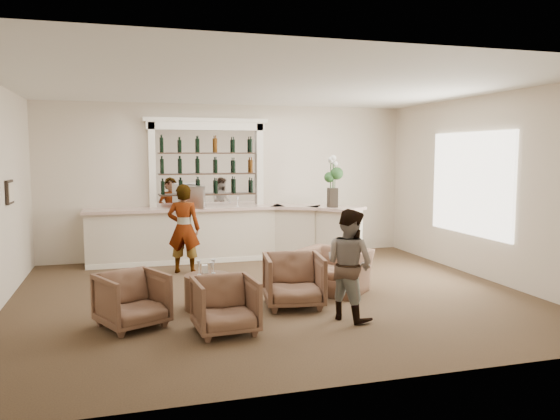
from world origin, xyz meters
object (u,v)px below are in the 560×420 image
at_px(armchair_far, 334,270).
at_px(bar_counter, 227,234).
at_px(armchair_right, 294,280).
at_px(espresso_machine, 192,197).
at_px(armchair_left, 132,300).
at_px(sommelier, 184,229).
at_px(armchair_center, 225,305).
at_px(flower_vase, 333,178).
at_px(guest, 349,264).
at_px(cocktail_table, 208,292).

bearing_deg(armchair_far, bar_counter, 158.69).
relative_size(armchair_right, espresso_machine, 1.70).
bearing_deg(espresso_machine, armchair_right, -61.34).
bearing_deg(armchair_left, espresso_machine, 46.65).
xyz_separation_m(sommelier, armchair_center, (0.12, -3.66, -0.49)).
distance_m(armchair_left, flower_vase, 5.49).
relative_size(guest, espresso_machine, 2.98).
bearing_deg(cocktail_table, espresso_machine, 86.61).
bearing_deg(sommelier, armchair_far, 155.35).
xyz_separation_m(bar_counter, sommelier, (-1.00, -0.95, 0.27)).
distance_m(bar_counter, sommelier, 1.40).
xyz_separation_m(bar_counter, armchair_center, (-0.88, -4.60, -0.22)).
bearing_deg(guest, flower_vase, -47.10).
bearing_deg(flower_vase, armchair_right, -120.70).
bearing_deg(cocktail_table, armchair_far, 11.17).
bearing_deg(armchair_center, armchair_right, 33.13).
relative_size(guest, armchair_right, 1.75).
bearing_deg(armchair_right, espresso_machine, 114.17).
relative_size(armchair_far, flower_vase, 1.00).
distance_m(sommelier, armchair_center, 3.69).
xyz_separation_m(cocktail_table, espresso_machine, (0.20, 3.42, 1.11)).
relative_size(bar_counter, armchair_left, 7.15).
xyz_separation_m(bar_counter, espresso_machine, (-0.73, -0.04, 0.79)).
distance_m(cocktail_table, armchair_left, 1.23).
xyz_separation_m(armchair_left, flower_vase, (4.11, 3.37, 1.38)).
relative_size(armchair_center, armchair_right, 0.90).
distance_m(cocktail_table, armchair_center, 1.15).
height_order(armchair_center, flower_vase, flower_vase).
distance_m(sommelier, armchair_left, 3.29).
bearing_deg(guest, bar_counter, -18.15).
bearing_deg(armchair_right, armchair_left, -163.24).
distance_m(guest, armchair_left, 2.92).
bearing_deg(espresso_machine, armchair_center, -78.97).
xyz_separation_m(guest, armchair_right, (-0.55, 0.78, -0.36)).
xyz_separation_m(cocktail_table, guest, (1.78, -1.03, 0.51)).
xyz_separation_m(cocktail_table, sommelier, (-0.07, 2.51, 0.59)).
distance_m(sommelier, guest, 4.00).
distance_m(guest, flower_vase, 4.13).
relative_size(bar_counter, guest, 3.77).
xyz_separation_m(sommelier, espresso_machine, (0.27, 0.91, 0.52)).
height_order(bar_counter, flower_vase, flower_vase).
distance_m(guest, armchair_right, 1.02).
xyz_separation_m(guest, armchair_left, (-2.86, 0.44, -0.39)).
bearing_deg(bar_counter, espresso_machine, -177.13).
bearing_deg(armchair_left, bar_counter, 37.94).
height_order(cocktail_table, armchair_far, armchair_far).
bearing_deg(cocktail_table, armchair_left, -151.39).
distance_m(guest, armchair_center, 1.78).
relative_size(sommelier, espresso_machine, 3.32).
height_order(bar_counter, armchair_left, bar_counter).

